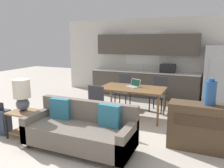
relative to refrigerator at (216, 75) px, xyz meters
The scene contains 15 objects.
ground_plane 4.87m from the refrigerator, 118.22° to the right, with size 20.00×20.00×0.00m, color beige.
wall_back 2.35m from the refrigerator, 169.76° to the left, with size 6.40×0.07×2.70m.
kitchen_counter 2.25m from the refrigerator, behind, with size 3.74×0.65×2.15m.
refrigerator is the anchor object (origin of this frame).
dining_table 2.90m from the refrigerator, 133.13° to the right, with size 1.62×0.91×0.77m.
couch 4.71m from the refrigerator, 119.57° to the right, with size 1.99×0.80×0.84m.
side_table 5.53m from the refrigerator, 131.61° to the right, with size 0.49×0.49×0.54m.
table_lamp 5.48m from the refrigerator, 131.55° to the right, with size 0.34×0.34×0.65m.
credenza 3.33m from the refrigerator, 95.60° to the right, with size 1.11×0.43×0.84m.
vase 3.27m from the refrigerator, 93.66° to the right, with size 0.20×0.20×0.46m.
dining_chair_far_left 2.85m from the refrigerator, 152.02° to the right, with size 0.44×0.44×0.95m.
dining_chair_near_left 3.89m from the refrigerator, 130.24° to the right, with size 0.46×0.46×0.95m.
dining_chair_far_right 2.00m from the refrigerator, 137.59° to the right, with size 0.47×0.47×0.95m.
laptop 2.81m from the refrigerator, 134.59° to the right, with size 0.40×0.38×0.20m.
suitcase 5.98m from the refrigerator, 135.23° to the right, with size 0.42×0.22×0.68m.
Camera 1 is at (1.93, -3.06, 1.94)m, focal length 35.00 mm.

